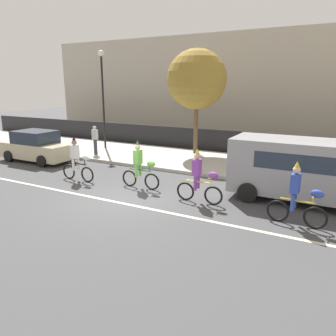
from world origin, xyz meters
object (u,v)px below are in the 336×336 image
parade_cyclist_cobalt (298,198)px  pedestrian_onlooker (95,139)px  parade_cyclist_zebra (77,162)px  parked_car_beige (37,147)px  parade_cyclist_lime (140,168)px  street_lamp_post (102,85)px  parked_van_grey (308,167)px  parade_cyclist_purple (200,180)px

parade_cyclist_cobalt → pedestrian_onlooker: parade_cyclist_cobalt is taller
parade_cyclist_zebra → parked_car_beige: parade_cyclist_zebra is taller
parade_cyclist_cobalt → parade_cyclist_lime: bearing=171.9°
parade_cyclist_lime → street_lamp_post: 9.01m
parked_van_grey → parked_car_beige: 13.49m
parked_van_grey → pedestrian_onlooker: bearing=168.5°
parked_van_grey → street_lamp_post: street_lamp_post is taller
parked_van_grey → parade_cyclist_zebra: bearing=-168.6°
parked_van_grey → pedestrian_onlooker: size_ratio=3.09×
pedestrian_onlooker → parked_van_grey: bearing=-11.5°
parade_cyclist_lime → parade_cyclist_purple: bearing=-9.2°
parked_car_beige → parade_cyclist_cobalt: bearing=-9.5°
parade_cyclist_cobalt → parked_car_beige: parade_cyclist_cobalt is taller
parade_cyclist_purple → parked_van_grey: size_ratio=0.38×
street_lamp_post → pedestrian_onlooker: bearing=-66.6°
parade_cyclist_purple → pedestrian_onlooker: parade_cyclist_purple is taller
parked_car_beige → pedestrian_onlooker: pedestrian_onlooker is taller
parked_van_grey → pedestrian_onlooker: 11.67m
parade_cyclist_zebra → parade_cyclist_lime: (2.94, 0.39, 0.00)m
parked_car_beige → street_lamp_post: (1.23, 4.20, 3.21)m
parade_cyclist_cobalt → street_lamp_post: size_ratio=0.33×
parade_cyclist_zebra → street_lamp_post: size_ratio=0.33×
pedestrian_onlooker → parade_cyclist_purple: bearing=-27.0°
parade_cyclist_lime → parked_car_beige: bearing=169.3°
parade_cyclist_purple → street_lamp_post: bearing=146.1°
parade_cyclist_purple → parked_car_beige: 10.41m
parked_van_grey → parade_cyclist_lime: bearing=-166.7°
parade_cyclist_zebra → pedestrian_onlooker: size_ratio=1.19×
parade_cyclist_zebra → parade_cyclist_lime: bearing=7.5°
parade_cyclist_purple → parade_cyclist_cobalt: bearing=-7.1°
parade_cyclist_cobalt → street_lamp_post: street_lamp_post is taller
street_lamp_post → parade_cyclist_zebra: bearing=-60.8°
parade_cyclist_lime → parade_cyclist_purple: same height
parade_cyclist_cobalt → street_lamp_post: 14.21m
parked_van_grey → parked_car_beige: bearing=180.0°
parade_cyclist_zebra → parked_van_grey: parked_van_grey is taller
parade_cyclist_purple → parade_cyclist_lime: bearing=170.8°
parade_cyclist_lime → parked_car_beige: parade_cyclist_lime is taller
parade_cyclist_lime → pedestrian_onlooker: 6.65m
parade_cyclist_lime → pedestrian_onlooker: parade_cyclist_lime is taller
parade_cyclist_cobalt → parked_van_grey: 2.30m
parked_car_beige → street_lamp_post: street_lamp_post is taller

